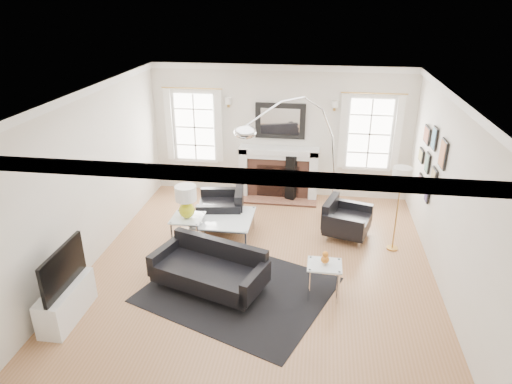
% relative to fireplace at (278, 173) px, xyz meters
% --- Properties ---
extents(floor, '(6.00, 6.00, 0.00)m').
position_rel_fireplace_xyz_m(floor, '(0.00, -2.79, -0.54)').
color(floor, '#996740').
rests_on(floor, ground).
extents(back_wall, '(5.50, 0.04, 2.80)m').
position_rel_fireplace_xyz_m(back_wall, '(0.00, 0.21, 0.86)').
color(back_wall, silver).
rests_on(back_wall, floor).
extents(front_wall, '(5.50, 0.04, 2.80)m').
position_rel_fireplace_xyz_m(front_wall, '(0.00, -5.79, 0.86)').
color(front_wall, silver).
rests_on(front_wall, floor).
extents(left_wall, '(0.04, 6.00, 2.80)m').
position_rel_fireplace_xyz_m(left_wall, '(-2.75, -2.79, 0.86)').
color(left_wall, silver).
rests_on(left_wall, floor).
extents(right_wall, '(0.04, 6.00, 2.80)m').
position_rel_fireplace_xyz_m(right_wall, '(2.75, -2.79, 0.86)').
color(right_wall, silver).
rests_on(right_wall, floor).
extents(ceiling, '(5.50, 6.00, 0.02)m').
position_rel_fireplace_xyz_m(ceiling, '(0.00, -2.79, 2.26)').
color(ceiling, white).
rests_on(ceiling, back_wall).
extents(crown_molding, '(5.50, 6.00, 0.12)m').
position_rel_fireplace_xyz_m(crown_molding, '(0.00, -2.79, 2.20)').
color(crown_molding, white).
rests_on(crown_molding, back_wall).
extents(fireplace, '(1.70, 0.69, 1.11)m').
position_rel_fireplace_xyz_m(fireplace, '(0.00, 0.00, 0.00)').
color(fireplace, white).
rests_on(fireplace, floor).
extents(mantel_mirror, '(1.05, 0.07, 0.75)m').
position_rel_fireplace_xyz_m(mantel_mirror, '(0.00, 0.16, 1.11)').
color(mantel_mirror, black).
rests_on(mantel_mirror, back_wall).
extents(window_left, '(1.24, 0.15, 1.62)m').
position_rel_fireplace_xyz_m(window_left, '(-1.85, 0.16, 0.92)').
color(window_left, white).
rests_on(window_left, back_wall).
extents(window_right, '(1.24, 0.15, 1.62)m').
position_rel_fireplace_xyz_m(window_right, '(1.85, 0.16, 0.92)').
color(window_right, white).
rests_on(window_right, back_wall).
extents(gallery_wall, '(0.04, 1.73, 1.29)m').
position_rel_fireplace_xyz_m(gallery_wall, '(2.72, -1.50, 0.99)').
color(gallery_wall, black).
rests_on(gallery_wall, right_wall).
extents(tv_unit, '(0.35, 1.00, 1.09)m').
position_rel_fireplace_xyz_m(tv_unit, '(-2.44, -4.49, -0.21)').
color(tv_unit, white).
rests_on(tv_unit, floor).
extents(area_rug, '(3.16, 2.92, 0.01)m').
position_rel_fireplace_xyz_m(area_rug, '(-0.25, -3.53, -0.54)').
color(area_rug, black).
rests_on(area_rug, floor).
extents(sofa, '(1.86, 1.27, 0.56)m').
position_rel_fireplace_xyz_m(sofa, '(-0.67, -3.51, -0.24)').
color(sofa, black).
rests_on(sofa, floor).
extents(armchair_left, '(0.95, 1.04, 0.63)m').
position_rel_fireplace_xyz_m(armchair_left, '(-0.90, -1.50, -0.19)').
color(armchair_left, black).
rests_on(armchair_left, floor).
extents(armchair_right, '(0.96, 1.02, 0.57)m').
position_rel_fireplace_xyz_m(armchair_right, '(1.37, -1.61, -0.22)').
color(armchair_right, black).
rests_on(armchair_right, floor).
extents(coffee_table, '(1.01, 1.01, 0.45)m').
position_rel_fireplace_xyz_m(coffee_table, '(-0.77, -2.05, -0.12)').
color(coffee_table, silver).
rests_on(coffee_table, floor).
extents(side_table_left, '(0.53, 0.53, 0.58)m').
position_rel_fireplace_xyz_m(side_table_left, '(-1.33, -2.41, -0.07)').
color(side_table_left, silver).
rests_on(side_table_left, floor).
extents(nesting_table, '(0.49, 0.41, 0.54)m').
position_rel_fireplace_xyz_m(nesting_table, '(1.01, -3.50, -0.12)').
color(nesting_table, silver).
rests_on(nesting_table, floor).
extents(gourd_lamp, '(0.36, 0.36, 0.58)m').
position_rel_fireplace_xyz_m(gourd_lamp, '(-1.33, -2.41, 0.37)').
color(gourd_lamp, gold).
rests_on(gourd_lamp, side_table_left).
extents(orange_vase, '(0.12, 0.12, 0.19)m').
position_rel_fireplace_xyz_m(orange_vase, '(1.01, -3.50, 0.10)').
color(orange_vase, orange).
rests_on(orange_vase, nesting_table).
extents(arc_floor_lamp, '(1.83, 1.69, 2.59)m').
position_rel_fireplace_xyz_m(arc_floor_lamp, '(0.39, -1.48, 0.86)').
color(arc_floor_lamp, silver).
rests_on(arc_floor_lamp, floor).
extents(stick_floor_lamp, '(0.31, 0.31, 1.51)m').
position_rel_fireplace_xyz_m(stick_floor_lamp, '(2.20, -1.97, 0.77)').
color(stick_floor_lamp, '#B98A40').
rests_on(stick_floor_lamp, floor).
extents(speaker_tower, '(0.26, 0.26, 1.00)m').
position_rel_fireplace_xyz_m(speaker_tower, '(0.29, -0.14, -0.04)').
color(speaker_tower, black).
rests_on(speaker_tower, floor).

